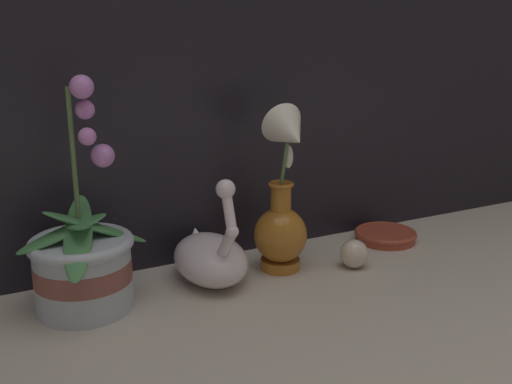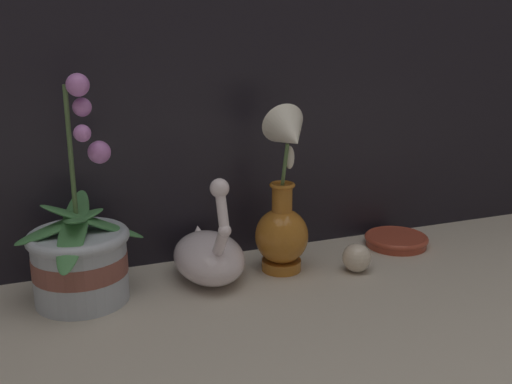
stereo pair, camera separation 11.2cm
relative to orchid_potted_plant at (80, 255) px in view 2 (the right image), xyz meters
name	(u,v)px [view 2 (the right image)]	position (x,y,z in m)	size (l,w,h in m)	color
ground_plane	(282,297)	(0.33, -0.12, -0.08)	(2.80, 2.80, 0.00)	#BCB2A3
orchid_potted_plant	(80,255)	(0.00, 0.00, 0.00)	(0.22, 0.25, 0.39)	#B2BCCC
swan_figurine	(209,254)	(0.23, 0.01, -0.03)	(0.13, 0.22, 0.22)	white
blue_vase	(284,210)	(0.38, -0.01, 0.04)	(0.10, 0.13, 0.33)	#B26B23
glass_sphere	(357,258)	(0.51, -0.06, -0.06)	(0.06, 0.06, 0.06)	beige
amber_dish	(396,240)	(0.66, 0.03, -0.07)	(0.14, 0.14, 0.02)	#A8422D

